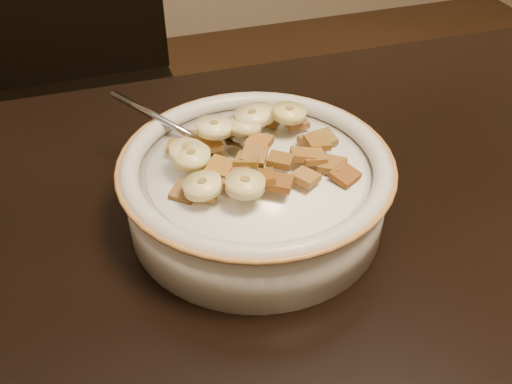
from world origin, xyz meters
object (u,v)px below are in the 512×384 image
object	(u,v)px
chair	(70,114)
spoon	(222,152)
cereal_bowl	(256,194)
table	(306,373)

from	to	relation	value
chair	spoon	distance (m)	0.69
chair	cereal_bowl	distance (m)	0.71
table	chair	distance (m)	0.84
table	chair	size ratio (longest dim) A/B	1.34
table	cereal_bowl	size ratio (longest dim) A/B	6.14
table	spoon	distance (m)	0.20
chair	cereal_bowl	size ratio (longest dim) A/B	4.58
table	cereal_bowl	distance (m)	0.16
table	chair	world-z (taller)	chair
table	spoon	world-z (taller)	spoon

